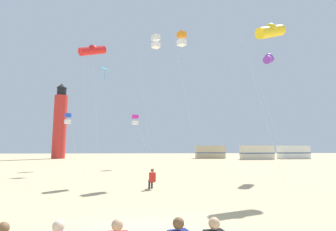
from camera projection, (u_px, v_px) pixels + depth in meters
kite_flyer_standing at (152, 178)px, 14.37m from camera, size 0.44×0.56×1.16m
kite_box_white at (156, 42)px, 22.01m from camera, size 2.05×2.05×12.18m
kite_tube_gold at (271, 31)px, 15.98m from camera, size 3.05×2.71×10.41m
kite_diamond_cyan at (104, 73)px, 27.29m from camera, size 1.81×1.81×11.14m
kite_tube_scarlet at (93, 50)px, 22.22m from camera, size 2.38×2.11×11.61m
kite_box_magenta at (135, 120)px, 30.00m from camera, size 2.73×2.73×6.25m
kite_box_orange at (182, 39)px, 21.19m from camera, size 2.23×1.76×12.05m
kite_box_blue at (68, 119)px, 28.12m from camera, size 1.63×1.78×6.17m
kite_tube_violet at (269, 59)px, 22.87m from camera, size 2.89×3.13×11.08m
lighthouse_distant at (60, 123)px, 55.79m from camera, size 2.80×2.80×16.80m
rv_van_tan at (210, 152)px, 55.81m from camera, size 6.54×2.63×2.80m
rv_van_cream at (257, 153)px, 50.76m from camera, size 6.56×2.69×2.80m
rv_van_white at (294, 152)px, 53.91m from camera, size 6.61×2.85×2.80m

